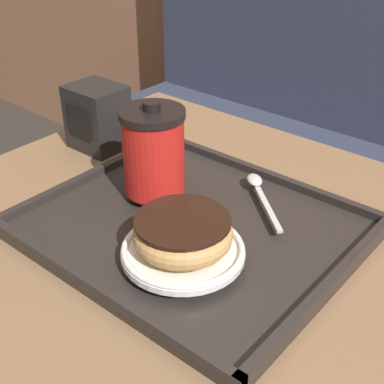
{
  "coord_description": "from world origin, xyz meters",
  "views": [
    {
      "loc": [
        0.37,
        -0.46,
        1.14
      ],
      "look_at": [
        -0.02,
        -0.0,
        0.78
      ],
      "focal_mm": 50.0,
      "sensor_mm": 36.0,
      "label": 1
    }
  ],
  "objects_px": {
    "coffee_cup_front": "(154,151)",
    "spoon": "(258,188)",
    "napkin_dispenser": "(97,117)",
    "donut_chocolate_glazed": "(183,232)"
  },
  "relations": [
    {
      "from": "donut_chocolate_glazed",
      "to": "napkin_dispenser",
      "type": "distance_m",
      "value": 0.38
    },
    {
      "from": "coffee_cup_front",
      "to": "spoon",
      "type": "bearing_deg",
      "value": 39.14
    },
    {
      "from": "spoon",
      "to": "napkin_dispenser",
      "type": "bearing_deg",
      "value": 44.4
    },
    {
      "from": "spoon",
      "to": "donut_chocolate_glazed",
      "type": "bearing_deg",
      "value": 135.75
    },
    {
      "from": "coffee_cup_front",
      "to": "spoon",
      "type": "relative_size",
      "value": 1.12
    },
    {
      "from": "napkin_dispenser",
      "to": "donut_chocolate_glazed",
      "type": "bearing_deg",
      "value": -26.03
    },
    {
      "from": "coffee_cup_front",
      "to": "spoon",
      "type": "xyz_separation_m",
      "value": [
        0.12,
        0.1,
        -0.06
      ]
    },
    {
      "from": "coffee_cup_front",
      "to": "spoon",
      "type": "distance_m",
      "value": 0.16
    },
    {
      "from": "spoon",
      "to": "napkin_dispenser",
      "type": "relative_size",
      "value": 1.08
    },
    {
      "from": "donut_chocolate_glazed",
      "to": "spoon",
      "type": "relative_size",
      "value": 0.99
    }
  ]
}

